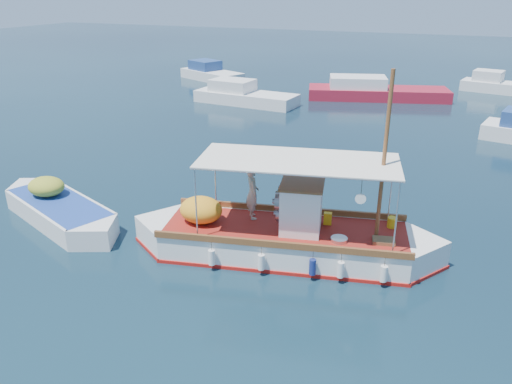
% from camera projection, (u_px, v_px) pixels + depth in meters
% --- Properties ---
extents(ground, '(160.00, 160.00, 0.00)m').
position_uv_depth(ground, '(293.00, 250.00, 15.64)').
color(ground, black).
rests_on(ground, ground).
extents(fishing_caique, '(9.46, 4.01, 5.90)m').
position_uv_depth(fishing_caique, '(282.00, 239.00, 15.25)').
color(fishing_caique, white).
rests_on(fishing_caique, ground).
extents(dinghy, '(6.08, 3.46, 1.60)m').
position_uv_depth(dinghy, '(59.00, 211.00, 17.56)').
color(dinghy, white).
rests_on(dinghy, ground).
extents(bg_boat_nw, '(7.43, 3.05, 1.80)m').
position_uv_depth(bg_boat_nw, '(243.00, 96.00, 34.91)').
color(bg_boat_nw, silver).
rests_on(bg_boat_nw, ground).
extents(bg_boat_n, '(10.35, 5.42, 1.80)m').
position_uv_depth(bg_boat_n, '(373.00, 92.00, 36.35)').
color(bg_boat_n, maroon).
rests_on(bg_boat_n, ground).
extents(bg_boat_far_w, '(6.58, 4.65, 1.80)m').
position_uv_depth(bg_boat_far_w, '(211.00, 74.00, 43.72)').
color(bg_boat_far_w, silver).
rests_on(bg_boat_far_w, ground).
extents(bg_boat_far_n, '(5.45, 3.04, 1.80)m').
position_uv_depth(bg_boat_far_n, '(495.00, 86.00, 38.67)').
color(bg_boat_far_n, silver).
rests_on(bg_boat_far_n, ground).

